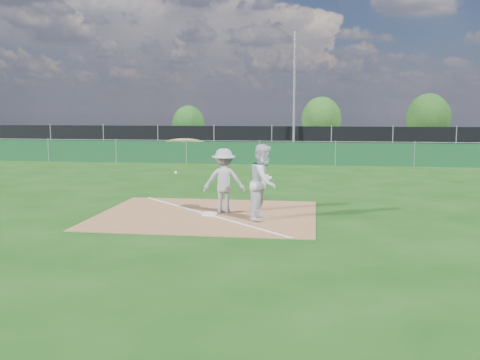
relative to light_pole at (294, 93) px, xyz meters
name	(u,v)px	position (x,y,z in m)	size (l,w,h in m)	color
ground	(248,176)	(-1.50, -12.70, -4.00)	(90.00, 90.00, 0.00)	#14420E
infield_dirt	(207,215)	(-1.50, -21.70, -3.99)	(6.00, 5.00, 0.02)	#95623B
foul_line	(207,214)	(-1.50, -21.70, -3.98)	(0.08, 7.00, 0.01)	white
green_fence	(259,153)	(-1.50, -7.70, -3.40)	(44.00, 0.05, 1.20)	#113E1E
dirt_mound	(184,148)	(-6.50, -4.20, -3.42)	(3.38, 2.60, 1.17)	#978149
black_fence	(272,139)	(-1.50, 0.30, -3.10)	(46.00, 0.04, 1.80)	black
parking_lot	(277,147)	(-1.50, 5.30, -4.00)	(46.00, 9.00, 0.01)	black
light_pole	(294,93)	(0.00, 0.00, 0.00)	(0.16, 0.16, 8.00)	slate
first_base	(209,214)	(-1.41, -21.80, -3.94)	(0.33, 0.33, 0.07)	white
play_at_first	(224,181)	(-1.08, -21.32, -3.08)	(1.98, 0.83, 1.81)	#ABAAAD
runner	(264,182)	(0.12, -22.12, -2.99)	(0.98, 0.76, 2.02)	silver
car_left	(190,138)	(-8.49, 5.76, -3.30)	(1.63, 4.06, 1.38)	#9EA1A5
car_mid	(247,138)	(-3.82, 5.41, -3.26)	(1.55, 4.44, 1.46)	black
car_right	(338,140)	(3.16, 4.66, -3.34)	(1.83, 4.51, 1.31)	black
tree_left	(188,124)	(-9.50, 9.43, -2.31)	(2.76, 2.76, 3.28)	#382316
tree_mid	(321,120)	(1.92, 10.52, -1.93)	(3.39, 3.39, 4.02)	#382316
tree_right	(428,118)	(10.84, 11.02, -1.79)	(3.61, 3.61, 4.28)	#382316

